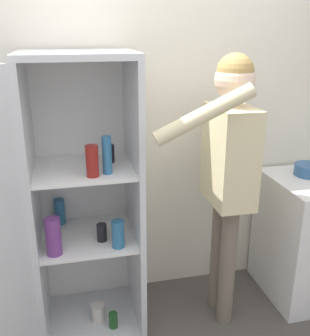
% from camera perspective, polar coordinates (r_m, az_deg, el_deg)
% --- Properties ---
extents(wall_back, '(7.00, 0.06, 2.55)m').
position_cam_1_polar(wall_back, '(2.67, -3.13, 6.59)').
color(wall_back, silver).
rests_on(wall_back, ground_plane).
extents(refrigerator, '(1.02, 1.12, 1.76)m').
position_cam_1_polar(refrigerator, '(2.37, -12.87, -5.94)').
color(refrigerator, silver).
rests_on(refrigerator, ground_plane).
extents(person, '(0.65, 0.54, 1.75)m').
position_cam_1_polar(person, '(2.42, 10.55, 1.44)').
color(person, '#726656').
rests_on(person, ground_plane).
extents(counter, '(0.59, 0.63, 0.90)m').
position_cam_1_polar(counter, '(3.10, 21.42, -9.30)').
color(counter, white).
rests_on(counter, ground_plane).
extents(bowl, '(0.21, 0.21, 0.08)m').
position_cam_1_polar(bowl, '(2.97, 21.48, -0.26)').
color(bowl, '#335B8E').
rests_on(bowl, counter).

